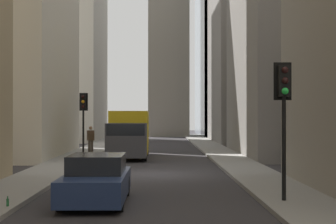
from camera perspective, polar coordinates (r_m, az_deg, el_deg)
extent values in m
plane|color=#302D30|center=(23.36, -2.04, -6.71)|extent=(135.00, 135.00, 0.00)
cube|color=gray|center=(23.87, -12.97, -6.40)|extent=(90.00, 2.20, 0.14)
cube|color=gray|center=(23.69, 8.97, -6.45)|extent=(90.00, 2.20, 0.14)
cube|color=gray|center=(53.74, 10.07, 6.65)|extent=(16.60, 10.00, 18.27)
cube|color=#B7B2A5|center=(56.98, -12.32, 11.76)|extent=(12.84, 10.00, 29.08)
cube|color=gray|center=(65.81, 0.05, 7.53)|extent=(4.94, 4.94, 23.24)
cube|color=yellow|center=(32.88, -4.14, -2.18)|extent=(4.60, 2.25, 2.60)
cube|color=#38383D|center=(29.70, -4.49, -3.05)|extent=(1.90, 2.25, 1.90)
cube|color=black|center=(29.68, -4.49, -1.89)|extent=(1.92, 2.09, 0.64)
cylinder|color=black|center=(29.70, -2.59, -4.50)|extent=(0.88, 0.28, 0.88)
cylinder|color=black|center=(29.82, -6.39, -4.48)|extent=(0.88, 0.28, 0.88)
cylinder|color=black|center=(34.29, -2.36, -3.95)|extent=(0.88, 0.28, 0.88)
cylinder|color=black|center=(34.39, -5.65, -3.93)|extent=(0.88, 0.28, 0.88)
cube|color=navy|center=(15.79, -7.76, -7.85)|extent=(4.30, 1.78, 0.70)
cube|color=black|center=(15.92, -7.67, -5.55)|extent=(2.10, 1.58, 0.54)
cylinder|color=black|center=(14.41, -5.29, -9.40)|extent=(0.64, 0.22, 0.64)
cylinder|color=black|center=(14.61, -11.48, -9.27)|extent=(0.64, 0.22, 0.64)
cylinder|color=black|center=(17.08, -4.58, -7.98)|extent=(0.64, 0.22, 0.64)
cylinder|color=black|center=(17.25, -9.81, -7.90)|extent=(0.64, 0.22, 0.64)
cylinder|color=black|center=(15.57, 12.40, -3.86)|extent=(0.12, 0.12, 2.99)
cube|color=black|center=(15.57, 12.39, 3.30)|extent=(0.28, 0.32, 0.90)
cube|color=black|center=(15.72, 12.26, 3.26)|extent=(0.03, 0.52, 1.10)
sphere|color=black|center=(15.44, 12.52, 4.45)|extent=(0.20, 0.20, 0.20)
sphere|color=black|center=(15.42, 12.53, 3.33)|extent=(0.20, 0.20, 0.20)
sphere|color=green|center=(15.40, 12.53, 2.22)|extent=(0.20, 0.20, 0.20)
cylinder|color=black|center=(33.06, -9.13, -2.14)|extent=(0.12, 0.12, 2.83)
cube|color=black|center=(33.05, -9.13, 1.10)|extent=(0.28, 0.32, 0.90)
cube|color=black|center=(33.20, -9.09, 1.09)|extent=(0.03, 0.52, 1.10)
sphere|color=black|center=(32.90, -9.17, 1.63)|extent=(0.20, 0.20, 0.20)
sphere|color=orange|center=(32.89, -9.17, 1.11)|extent=(0.20, 0.20, 0.20)
sphere|color=black|center=(32.89, -9.17, 0.58)|extent=(0.20, 0.20, 0.20)
cylinder|color=#473D33|center=(33.51, -8.21, -3.79)|extent=(0.16, 0.16, 0.87)
cylinder|color=#473D33|center=(33.53, -8.49, -3.79)|extent=(0.16, 0.16, 0.87)
cube|color=#4C3828|center=(33.48, -8.35, -2.51)|extent=(0.26, 0.44, 0.63)
sphere|color=#936B4C|center=(33.47, -8.35, -1.72)|extent=(0.22, 0.22, 0.22)
cylinder|color=#236033|center=(15.01, -16.92, -9.33)|extent=(0.07, 0.07, 0.20)
cylinder|color=#236033|center=(14.99, -16.92, -8.82)|extent=(0.03, 0.03, 0.07)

